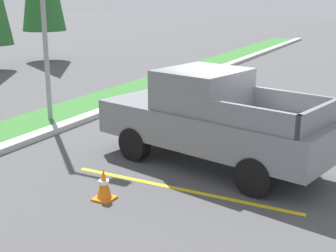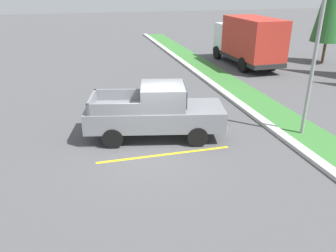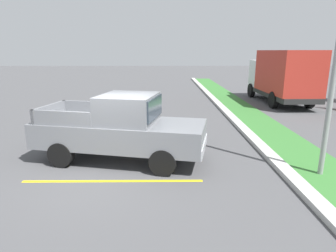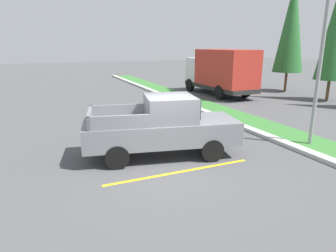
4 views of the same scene
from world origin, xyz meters
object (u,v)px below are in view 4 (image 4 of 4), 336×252
Objects in this scene: cypress_tree_leftmost at (291,25)px; traffic_cone at (161,126)px; street_light at (320,42)px; cargo_truck_distant at (221,71)px; pickup_truck_main at (163,127)px.

cypress_tree_leftmost is 16.30m from traffic_cone.
cypress_tree_leftmost is at bearing 139.05° from street_light.
cypress_tree_leftmost is at bearing 84.11° from cargo_truck_distant.
street_light is 14.40m from cypress_tree_leftmost.
cargo_truck_distant is 1.04× the size of street_light.
pickup_truck_main is at bearing -57.22° from cypress_tree_leftmost.
pickup_truck_main is at bearing -20.70° from traffic_cone.
traffic_cone is (-2.64, 1.00, -0.75)m from pickup_truck_main.
pickup_truck_main is 0.81× the size of cargo_truck_distant.
traffic_cone is (6.95, -13.90, -4.93)m from cypress_tree_leftmost.
pickup_truck_main is at bearing -102.67° from street_light.
cargo_truck_distant is at bearing -95.89° from cypress_tree_leftmost.
cypress_tree_leftmost is (0.61, 5.94, 3.38)m from cargo_truck_distant.
street_light is (11.44, -3.46, 2.00)m from cargo_truck_distant.
pickup_truck_main is 0.62× the size of cypress_tree_leftmost.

